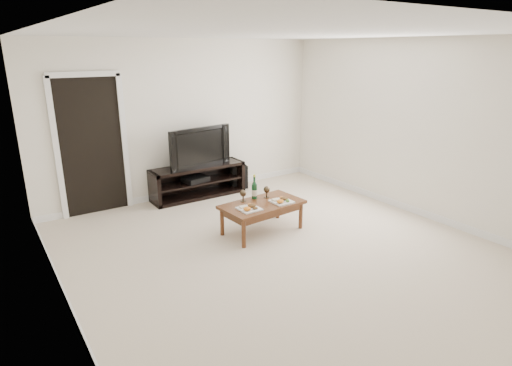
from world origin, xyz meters
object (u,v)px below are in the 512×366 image
Objects in this scene: media_console at (198,181)px; coffee_table at (262,217)px; television at (197,146)px; subwoofer at (239,176)px.

media_console is 1.82m from coffee_table.
media_console is at bearing 92.37° from coffee_table.
media_console is 0.61m from television.
television reaches higher than coffee_table.
coffee_table is (-0.77, -1.89, 0.00)m from subwoofer.
subwoofer is at bearing 4.36° from media_console.
media_console is 0.86m from subwoofer.
subwoofer is 0.37× the size of coffee_table.
subwoofer is 2.04m from coffee_table.
media_console is 3.87× the size of subwoofer.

